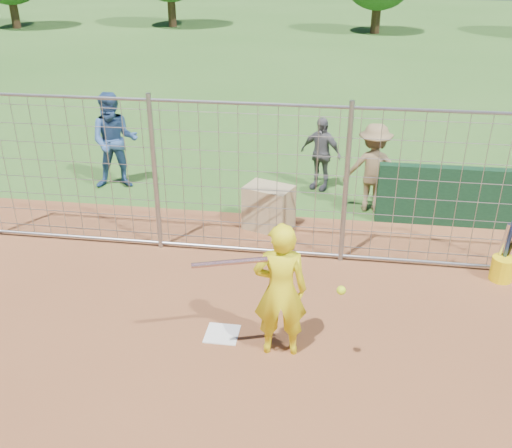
% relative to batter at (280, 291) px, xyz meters
% --- Properties ---
extents(ground, '(100.00, 100.00, 0.00)m').
position_rel_batter_xyz_m(ground, '(-0.77, 0.41, -0.89)').
color(ground, '#2D591E').
rests_on(ground, ground).
extents(home_plate, '(0.43, 0.43, 0.02)m').
position_rel_batter_xyz_m(home_plate, '(-0.77, 0.21, -0.88)').
color(home_plate, silver).
rests_on(home_plate, ground).
extents(dugout_wall, '(2.60, 0.20, 1.10)m').
position_rel_batter_xyz_m(dugout_wall, '(2.63, 4.01, -0.34)').
color(dugout_wall, '#11381E').
rests_on(dugout_wall, ground).
extents(batter, '(0.70, 0.50, 1.78)m').
position_rel_batter_xyz_m(batter, '(0.00, 0.00, 0.00)').
color(batter, yellow).
rests_on(batter, ground).
extents(bystander_a, '(1.11, 0.96, 1.98)m').
position_rel_batter_xyz_m(bystander_a, '(-3.91, 4.85, 0.10)').
color(bystander_a, '#2A4B7F').
rests_on(bystander_a, ground).
extents(bystander_b, '(0.96, 0.71, 1.51)m').
position_rel_batter_xyz_m(bystander_b, '(0.23, 5.37, -0.13)').
color(bystander_b, '#56565B').
rests_on(bystander_b, ground).
extents(bystander_c, '(1.11, 0.66, 1.69)m').
position_rel_batter_xyz_m(bystander_c, '(1.25, 4.46, -0.05)').
color(bystander_c, olive).
rests_on(bystander_c, ground).
extents(equipment_bin, '(0.94, 0.78, 0.80)m').
position_rel_batter_xyz_m(equipment_bin, '(-0.57, 3.38, -0.49)').
color(equipment_bin, tan).
rests_on(equipment_bin, ground).
extents(equipment_in_play, '(1.73, 0.33, 0.33)m').
position_rel_batter_xyz_m(equipment_in_play, '(-0.25, -0.28, 0.44)').
color(equipment_in_play, silver).
rests_on(equipment_in_play, ground).
extents(bucket_with_bats, '(0.34, 0.38, 0.98)m').
position_rel_batter_xyz_m(bucket_with_bats, '(3.14, 2.16, -0.64)').
color(bucket_with_bats, yellow).
rests_on(bucket_with_bats, ground).
extents(backstop_fence, '(9.08, 0.08, 2.60)m').
position_rel_batter_xyz_m(backstop_fence, '(-0.77, 2.41, 0.37)').
color(backstop_fence, gray).
rests_on(backstop_fence, ground).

